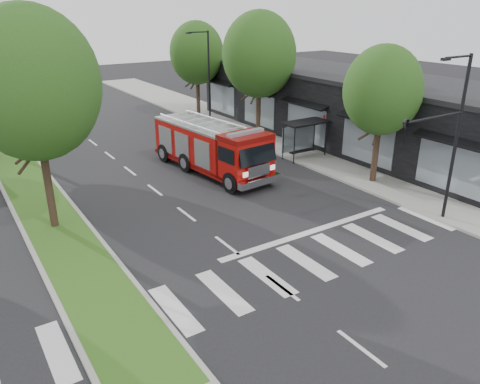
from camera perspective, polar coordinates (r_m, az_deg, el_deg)
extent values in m
plane|color=black|center=(20.95, -1.59, -6.55)|extent=(140.00, 140.00, 0.00)
cube|color=gray|center=(35.33, 7.29, 5.41)|extent=(5.00, 80.00, 0.15)
cube|color=gray|center=(35.37, -25.88, 3.37)|extent=(3.00, 50.00, 0.14)
cube|color=#204D16|center=(35.35, -25.90, 3.48)|extent=(2.60, 49.50, 0.02)
cube|color=black|center=(37.74, 12.80, 9.91)|extent=(8.00, 30.00, 5.00)
cylinder|color=black|center=(31.42, 6.63, 5.60)|extent=(0.08, 0.08, 2.50)
cylinder|color=black|center=(33.22, 10.40, 6.28)|extent=(0.08, 0.08, 2.50)
cylinder|color=black|center=(32.31, 5.28, 6.11)|extent=(0.08, 0.08, 2.50)
cylinder|color=black|center=(34.06, 9.03, 6.76)|extent=(0.08, 0.08, 2.50)
cube|color=black|center=(32.41, 7.99, 8.41)|extent=(3.20, 1.60, 0.12)
cube|color=#8C99A5|center=(33.23, 7.10, 6.57)|extent=(2.80, 0.04, 1.80)
cube|color=black|center=(32.93, 7.81, 5.03)|extent=(2.40, 0.40, 0.08)
cylinder|color=black|center=(28.71, 16.19, 4.60)|extent=(0.36, 0.36, 3.74)
ellipsoid|color=#103D13|center=(27.90, 16.98, 11.77)|extent=(4.40, 4.40, 5.06)
cylinder|color=black|center=(37.28, 2.25, 9.81)|extent=(0.36, 0.36, 4.40)
ellipsoid|color=#103D13|center=(36.62, 2.35, 16.40)|extent=(5.60, 5.60, 6.44)
cylinder|color=black|center=(45.70, -5.13, 11.70)|extent=(0.36, 0.36, 3.96)
ellipsoid|color=#103D13|center=(45.18, -5.30, 16.53)|extent=(5.00, 5.00, 5.75)
cylinder|color=black|center=(23.35, -22.35, 1.01)|extent=(0.36, 0.36, 4.62)
ellipsoid|color=#103D13|center=(22.28, -24.03, 11.92)|extent=(5.80, 5.80, 6.67)
cylinder|color=black|center=(36.77, -26.90, 7.31)|extent=(0.36, 0.36, 4.40)
cylinder|color=black|center=(24.25, 24.83, 5.58)|extent=(0.16, 0.16, 8.00)
cylinder|color=black|center=(22.84, 25.13, 14.70)|extent=(1.80, 0.10, 0.10)
cube|color=black|center=(22.09, 23.79, 14.60)|extent=(0.45, 0.20, 0.12)
cylinder|color=black|center=(22.30, 22.55, 8.39)|extent=(4.00, 0.10, 0.10)
imported|color=black|center=(20.96, 19.51, 6.90)|extent=(0.18, 0.22, 1.10)
cylinder|color=black|center=(41.44, -3.79, 13.53)|extent=(0.16, 0.16, 8.00)
cylinder|color=black|center=(40.63, -5.10, 18.85)|extent=(1.80, 0.10, 0.10)
cube|color=black|center=(40.21, -6.29, 18.71)|extent=(0.45, 0.20, 0.12)
cube|color=#600705|center=(30.04, -3.57, 3.57)|extent=(3.76, 9.65, 0.28)
cube|color=#940B08|center=(30.41, -4.61, 6.08)|extent=(3.53, 7.42, 2.24)
cube|color=#940B08|center=(27.06, 0.67, 4.14)|extent=(2.99, 2.29, 2.35)
cube|color=#B2B2B7|center=(30.11, -4.68, 8.23)|extent=(3.53, 7.42, 0.13)
cylinder|color=#B2B2B7|center=(29.52, -6.32, 8.34)|extent=(0.81, 6.69, 0.11)
cylinder|color=#B2B2B7|center=(30.62, -3.12, 8.93)|extent=(0.81, 6.69, 0.11)
cube|color=silver|center=(26.48, 2.43, 1.29)|extent=(2.94, 0.69, 0.39)
cube|color=#8C99A5|center=(26.64, 0.68, 7.24)|extent=(2.49, 0.64, 0.20)
cylinder|color=black|center=(26.42, -1.03, 1.12)|extent=(0.52, 1.27, 1.23)
cylinder|color=black|center=(27.97, 3.13, 2.29)|extent=(0.52, 1.27, 1.23)
cylinder|color=black|center=(30.06, -6.57, 3.58)|extent=(0.52, 1.27, 1.23)
cylinder|color=black|center=(31.44, -2.61, 4.53)|extent=(0.52, 1.27, 1.23)
cylinder|color=black|center=(32.26, -9.16, 4.72)|extent=(0.52, 1.27, 1.23)
cylinder|color=black|center=(33.55, -5.36, 5.57)|extent=(0.52, 1.27, 1.23)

